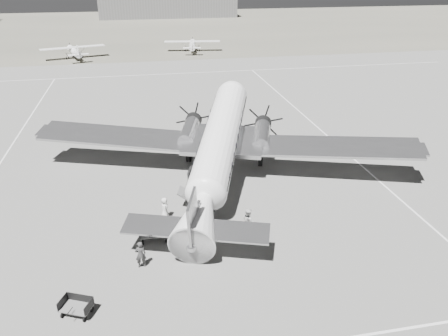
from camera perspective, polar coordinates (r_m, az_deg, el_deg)
ground at (r=31.88m, az=0.74°, el=-3.78°), size 260.00×260.00×0.00m
taxi_line_right at (r=36.04m, az=19.78°, el=-1.77°), size 0.15×80.00×0.01m
taxi_line_left at (r=42.17m, az=-27.05°, el=0.82°), size 0.15×60.00×0.01m
taxi_line_horizon at (r=69.28m, az=-6.18°, el=12.18°), size 90.00×0.15×0.01m
grass_infield at (r=123.40m, az=-8.75°, el=17.73°), size 260.00×90.00×0.01m
hangar_main at (r=148.18m, az=-7.35°, el=20.30°), size 42.00×14.00×6.60m
dc3_airliner at (r=32.60m, az=-0.68°, el=2.66°), size 36.27×30.36×5.90m
light_plane_left at (r=84.03m, az=-19.00°, el=14.10°), size 13.34×11.92×2.33m
light_plane_right at (r=86.98m, az=-4.15°, el=15.65°), size 11.85×10.13×2.23m
baggage_cart_near at (r=27.28m, az=-9.11°, el=-8.35°), size 1.89×1.38×1.03m
baggage_cart_far at (r=23.16m, az=-18.74°, el=-16.84°), size 1.85×1.62×0.87m
ground_crew at (r=25.06m, az=-10.84°, el=-11.02°), size 0.64×0.46×1.65m
ramp_agent at (r=27.44m, az=3.20°, el=-6.95°), size 0.81×0.95×1.72m
passenger at (r=29.25m, az=-7.74°, el=-5.21°), size 0.51×0.76×1.51m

